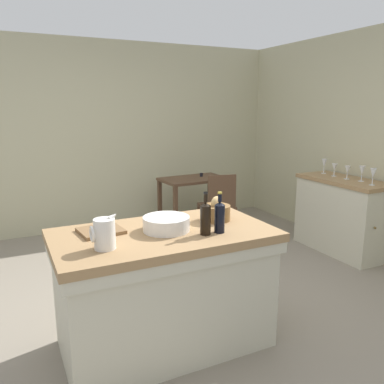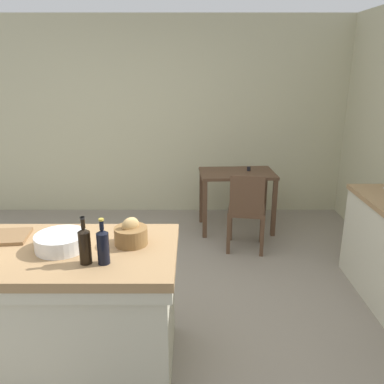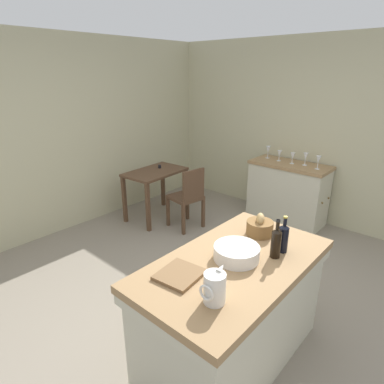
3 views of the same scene
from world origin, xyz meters
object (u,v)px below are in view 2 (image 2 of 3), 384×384
Objects in this scene: bread_basket at (132,234)px; wine_bottle_amber at (86,245)px; writing_desk at (238,182)px; wooden_chair at (248,209)px; cutting_board at (8,237)px; wine_bottle_dark at (104,245)px; island_table at (65,303)px; wash_bowl at (62,241)px.

bread_basket is 0.35m from wine_bottle_amber.
writing_desk is 2.85m from wine_bottle_amber.
cutting_board is at bearing -139.05° from wooden_chair.
cutting_board is (-1.85, -1.60, 0.40)m from wooden_chair.
wine_bottle_dark is 0.11m from wine_bottle_amber.
cutting_board is at bearing 157.66° from island_table.
wine_bottle_amber is at bearing -29.18° from cutting_board.
wine_bottle_dark is (-1.07, -2.57, 0.36)m from writing_desk.
bread_basket is 0.86m from cutting_board.
bread_basket is (0.46, 0.08, 0.47)m from island_table.
wine_bottle_dark is (0.31, -0.20, 0.07)m from wash_bowl.
wine_bottle_amber reaches higher than bread_basket.
wooden_chair is 3.20× the size of cutting_board.
wine_bottle_amber is at bearing -43.16° from wash_bowl.
wine_bottle_amber is (0.23, -0.19, 0.52)m from island_table.
cutting_board is (-0.40, 0.16, 0.41)m from island_table.
cutting_board is (-1.80, -2.22, 0.26)m from writing_desk.
wash_bowl is 1.11× the size of wine_bottle_amber.
wooden_chair is at bearing 60.32° from wine_bottle_dark.
wooden_chair is (1.45, 1.77, 0.02)m from island_table.
island_table is 0.66m from bread_basket.
writing_desk is 2.51m from bread_basket.
writing_desk is 3.29× the size of wine_bottle_dark.
wooden_chair is 3.06× the size of wine_bottle_amber.
wash_bowl is 0.29m from wine_bottle_amber.
writing_desk is at bearing 67.62° from bread_basket.
wooden_chair is at bearing 50.96° from wash_bowl.
wine_bottle_dark reaches higher than wooden_chair.
cutting_board is 0.96× the size of wine_bottle_amber.
bread_basket reaches higher than writing_desk.
wine_bottle_dark is 0.97× the size of wine_bottle_amber.
island_table is 0.60m from wine_bottle_amber.
wash_bowl is (0.02, 0.01, 0.45)m from island_table.
cutting_board is (-0.86, 0.09, -0.06)m from bread_basket.
wine_bottle_dark reaches higher than bread_basket.
cutting_board is at bearing 150.82° from wine_bottle_amber.
wooden_chair is at bearing 50.63° from island_table.
writing_desk is at bearing 93.94° from wooden_chair.
wash_bowl is 0.44m from bread_basket.
wine_bottle_amber reaches higher than wine_bottle_dark.
wine_bottle_amber reaches higher than wash_bowl.
wash_bowl is (-1.38, -2.38, 0.30)m from writing_desk.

